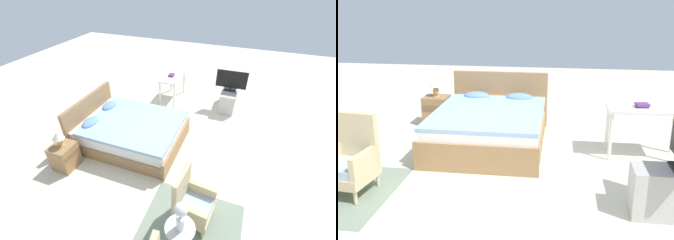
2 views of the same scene
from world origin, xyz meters
The scene contains 11 objects.
ground_plane centered at (0.00, 0.00, 0.00)m, with size 16.00×16.00×0.00m, color beige.
bed centered at (-0.16, 0.90, 0.30)m, with size 1.67×2.20×0.96m.
armchair_by_window_right centered at (-1.50, -0.89, 0.38)m, with size 0.59×0.59×0.92m.
side_table centered at (-2.07, -0.89, 0.37)m, with size 0.40×0.40×0.59m.
flower_vase centered at (-2.07, -0.89, 0.88)m, with size 0.17×0.17×0.48m.
nightstand centered at (-1.29, 1.73, 0.26)m, with size 0.44×0.41×0.52m.
table_lamp centered at (-1.29, 1.73, 0.74)m, with size 0.22×0.22×0.33m.
tv_stand centered at (2.15, -0.94, 0.27)m, with size 0.96×0.40×0.53m.
tv_flatscreen centered at (2.16, -0.94, 0.81)m, with size 0.20×0.80×0.55m.
vanity_desk centered at (2.09, 0.70, 0.62)m, with size 1.04×0.52×0.73m.
book_stack centered at (2.05, 0.72, 0.76)m, with size 0.20×0.18×0.06m.
Camera 1 is at (-3.59, -1.30, 3.35)m, focal length 24.00 mm.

